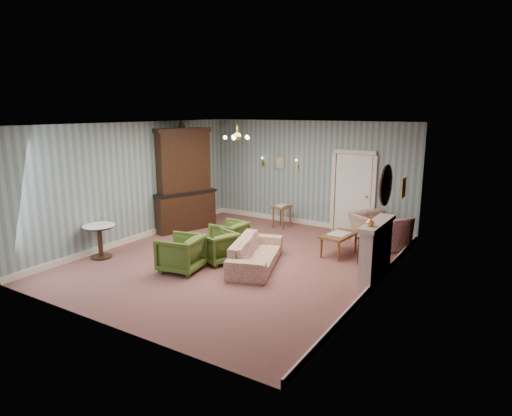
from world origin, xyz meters
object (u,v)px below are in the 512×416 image
Objects in this scene: fireplace at (376,251)px; side_table_black at (370,251)px; dresser at (183,177)px; coffee_table at (339,244)px; olive_chair_a at (181,252)px; olive_chair_b at (218,245)px; wingback_chair at (379,225)px; sofa_chintz at (256,248)px; pedestal_table at (100,241)px; olive_chair_c at (230,234)px.

fireplace reaches higher than side_table_black.
dresser reaches higher than coffee_table.
olive_chair_a is 1.10× the size of olive_chair_b.
olive_chair_b is 0.61× the size of wingback_chair.
coffee_table is at bearing 149.91° from olive_chair_b.
sofa_chintz is 3.45m from pedestal_table.
fireplace reaches higher than olive_chair_b.
fireplace is 1.87× the size of pedestal_table.
fireplace is at bearing 89.97° from olive_chair_c.
olive_chair_b is 3.26m from fireplace.
wingback_chair is at bearing 98.72° from side_table_black.
fireplace is at bearing -65.97° from side_table_black.
pedestal_table is (-2.03, -0.32, -0.03)m from olive_chair_a.
pedestal_table is (-2.05, -2.00, 0.01)m from olive_chair_c.
coffee_table is (2.32, 0.95, -0.12)m from olive_chair_c.
olive_chair_c is at bearing -167.95° from side_table_black.
fireplace is (3.17, 0.73, 0.22)m from olive_chair_b.
coffee_table is (-1.14, 1.07, -0.33)m from fireplace.
dresser is at bearing 178.59° from side_table_black.
olive_chair_c is 3.47m from fireplace.
olive_chair_a reaches higher than coffee_table.
olive_chair_c is 3.18m from side_table_black.
coffee_table is 1.29× the size of pedestal_table.
olive_chair_b is at bearing 82.31° from wingback_chair.
fireplace is (2.33, 0.54, 0.18)m from sofa_chintz.
sofa_chintz is at bearing -126.26° from coffee_table.
pedestal_table is at bearing -45.86° from olive_chair_b.
fireplace is (3.46, -0.12, 0.22)m from olive_chair_c.
coffee_table is at bearing -55.17° from sofa_chintz.
olive_chair_a reaches higher than sofa_chintz.
side_table_black is at bearing 133.13° from wingback_chair.
pedestal_table is at bearing -43.71° from olive_chair_c.
dresser is 3.87× the size of pedestal_table.
olive_chair_c reaches higher than coffee_table.
fireplace is at bearing -43.21° from coffee_table.
sofa_chintz is 2.10× the size of coffee_table.
olive_chair_a is 3.81m from fireplace.
sofa_chintz is 3.39× the size of side_table_black.
side_table_black is 0.80× the size of pedestal_table.
dresser is at bearing 48.44° from wingback_chair.
pedestal_table is at bearing -91.89° from olive_chair_a.
dresser reaches higher than side_table_black.
wingback_chair is at bearing 32.60° from dresser.
pedestal_table is (-4.37, -2.95, 0.13)m from coffee_table.
fireplace is at bearing -95.80° from sofa_chintz.
wingback_chair is 1.26m from coffee_table.
pedestal_table reaches higher than side_table_black.
olive_chair_c is 0.75× the size of coffee_table.
olive_chair_c is at bearing 69.37° from wingback_chair.
dresser is (-2.05, 0.79, 1.08)m from olive_chair_c.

